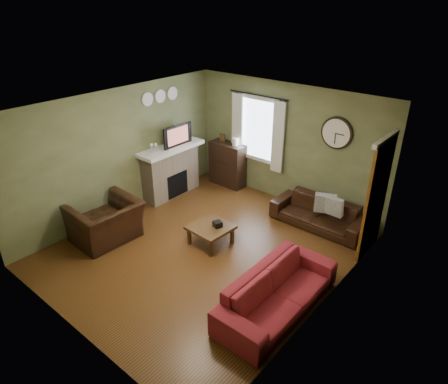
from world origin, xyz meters
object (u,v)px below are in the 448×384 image
Objects in this scene: bookshelf at (228,164)px; sofa_brown at (319,214)px; armchair at (106,222)px; sofa_red at (278,292)px; coffee_table at (211,235)px.

bookshelf is 0.56× the size of sofa_brown.
bookshelf reaches higher than armchair.
bookshelf is 0.89× the size of armchair.
bookshelf is at bearing 49.20° from sofa_red.
bookshelf is 0.49× the size of sofa_red.
bookshelf is 3.35m from armchair.
sofa_red reaches higher than sofa_brown.
armchair is (-3.48, -0.50, 0.07)m from sofa_red.
armchair reaches higher than coffee_table.
coffee_table is at bearing -57.41° from bookshelf.
sofa_brown is 1.59× the size of armchair.
sofa_brown is (2.63, -0.33, -0.25)m from bookshelf.
sofa_brown is 2.68× the size of coffee_table.
coffee_table is at bearing 71.05° from sofa_red.
armchair is at bearing -144.23° from coffee_table.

